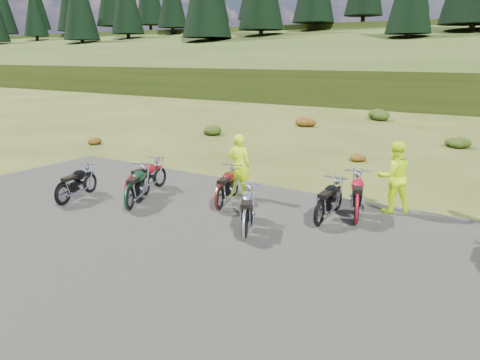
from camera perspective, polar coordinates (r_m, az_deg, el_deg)
The scene contains 21 objects.
ground at distance 11.16m, azimuth -0.13°, elevation -6.55°, with size 300.00×300.00×0.00m, color #323F15.
gravel_pad at distance 9.68m, azimuth -6.71°, elevation -10.13°, with size 20.00×12.00×0.04m, color black.
conifer_3 at distance 144.28m, azimuth -27.14°, elevation 18.79°, with size 7.04×7.04×18.00m.
conifer_4 at distance 142.59m, azimuth -23.69°, elevation 19.50°, with size 6.60×6.60×17.00m.
conifer_5 at distance 141.29m, azimuth -20.10°, elevation 19.76°, with size 6.16×6.16×16.00m.
conifer_7 at distance 120.11m, azimuth -23.82°, elevation 18.61°, with size 5.28×5.28×14.00m.
shrub_0 at distance 23.31m, azimuth -17.10°, elevation 4.72°, with size 0.77×0.77×0.45m, color #662E0C.
shrub_1 at distance 25.15m, azimuth -3.48°, elevation 6.23°, with size 1.03×1.03×0.61m, color #21360D.
shrub_2 at distance 28.19m, azimuth 7.81°, elevation 7.22°, with size 1.30×1.30×0.77m, color #662E0C.
shrub_3 at distance 32.09m, azimuth 16.66°, elevation 7.80°, with size 1.56×1.56×0.92m, color #21360D.
shrub_4 at distance 19.29m, azimuth 13.94°, elevation 2.93°, with size 0.77×0.77×0.45m, color #662E0C.
shrub_5 at distance 23.72m, azimuth 24.90°, elevation 4.35°, with size 1.03×1.03×0.61m, color #21360D.
motorcycle_0 at distance 14.02m, azimuth -20.67°, elevation -3.01°, with size 1.90×0.63×0.99m, color black, non-canonical shape.
motorcycle_1 at distance 14.08m, azimuth -12.86°, elevation -2.33°, with size 2.01×0.67×1.05m, color maroon, non-canonical shape.
motorcycle_2 at distance 13.05m, azimuth -13.22°, elevation -3.73°, with size 2.04×0.68×1.07m, color black, non-canonical shape.
motorcycle_3 at distance 10.76m, azimuth 0.57°, elevation -7.39°, with size 2.00×0.67×1.05m, color #B6B6BB, non-canonical shape.
motorcycle_4 at distance 12.74m, azimuth -2.48°, elevation -3.79°, with size 2.00×0.67×1.05m, color #530F0D, non-canonical shape.
motorcycle_5 at distance 11.71m, azimuth 9.58°, elevation -5.71°, with size 1.97×0.66×1.03m, color black, non-canonical shape.
motorcycle_6 at distance 12.06m, azimuth 13.90°, elevation -5.32°, with size 2.14×0.71×1.12m, color maroon, non-canonical shape.
person_middle at distance 13.69m, azimuth -0.11°, elevation 1.64°, with size 0.69×0.45×1.88m, color #C3EF0C.
person_right_a at distance 13.02m, azimuth 18.21°, elevation 0.25°, with size 0.93×0.72×1.91m, color #C3EF0C.
Camera 1 is at (5.67, -8.70, 4.08)m, focal length 35.00 mm.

